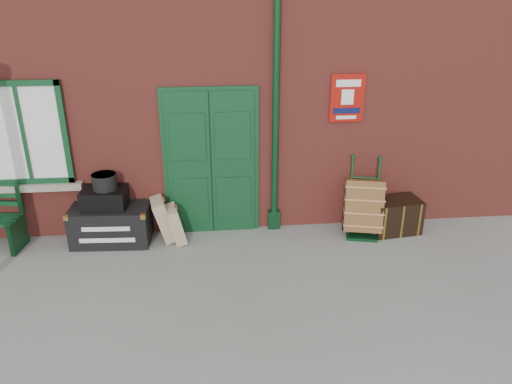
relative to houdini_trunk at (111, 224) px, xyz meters
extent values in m
plane|color=gray|center=(1.82, -1.25, -0.28)|extent=(80.00, 80.00, 0.00)
cube|color=brown|center=(1.82, 2.25, 1.72)|extent=(10.00, 4.00, 4.00)
cube|color=#103B1E|center=(1.52, 0.21, 0.82)|extent=(1.42, 0.12, 2.32)
cube|color=white|center=(-1.08, 0.20, 1.37)|extent=(1.20, 0.08, 1.50)
cylinder|color=#0C3218|center=(2.47, 0.17, 1.72)|extent=(0.10, 0.10, 4.00)
cube|color=#9D120B|center=(3.52, 0.22, 1.77)|extent=(0.50, 0.03, 0.70)
cube|color=#0C3218|center=(-1.31, -0.11, -0.05)|extent=(0.13, 0.47, 0.47)
cube|color=black|center=(0.00, 0.00, 0.00)|extent=(1.17, 0.69, 0.57)
cube|color=black|center=(-0.05, 0.00, 0.43)|extent=(0.65, 0.49, 0.28)
cylinder|color=black|center=(-0.02, 0.00, 0.68)|extent=(0.36, 0.36, 0.23)
cube|color=tan|center=(0.77, 0.00, 0.05)|extent=(0.42, 0.51, 0.66)
cube|color=tan|center=(0.95, -0.10, 0.00)|extent=(0.35, 0.45, 0.57)
cube|color=#0C3218|center=(3.77, -0.23, -0.26)|extent=(0.52, 0.43, 0.05)
cylinder|color=#0C3218|center=(3.61, -0.03, 0.31)|extent=(0.11, 0.32, 1.17)
cylinder|color=#0C3218|center=(4.01, -0.12, 0.31)|extent=(0.11, 0.32, 1.17)
cylinder|color=black|center=(3.56, 0.01, -0.17)|extent=(0.09, 0.22, 0.22)
cylinder|color=black|center=(4.07, -0.11, -0.17)|extent=(0.09, 0.22, 0.22)
cube|color=brown|center=(3.81, -0.09, 0.19)|extent=(0.69, 0.73, 0.86)
cube|color=black|center=(4.32, -0.09, -0.02)|extent=(0.80, 0.58, 0.53)
camera|label=1|loc=(1.52, -6.79, 3.41)|focal=35.00mm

